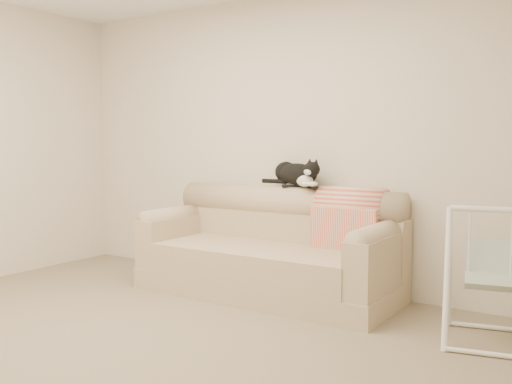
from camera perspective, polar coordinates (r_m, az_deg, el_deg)
ground_plane at (r=3.75m, az=-11.93°, el=-15.21°), size 5.00×5.00×0.00m
room_shell at (r=3.53m, az=-12.38°, el=8.77°), size 5.04×4.04×2.60m
sofa at (r=4.89m, az=1.53°, el=-6.06°), size 2.20×0.93×0.90m
remote_a at (r=5.00m, az=3.63°, el=0.65°), size 0.18×0.14×0.03m
remote_b at (r=4.88m, az=5.69°, el=0.50°), size 0.15×0.16×0.02m
tuxedo_cat at (r=4.98m, az=4.07°, el=1.83°), size 0.63×0.37×0.25m
throw_blanket at (r=4.74m, az=9.51°, el=-1.90°), size 0.57×0.38×0.58m
baby_swing at (r=3.97m, az=22.28°, el=-7.68°), size 0.65×0.68×0.89m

